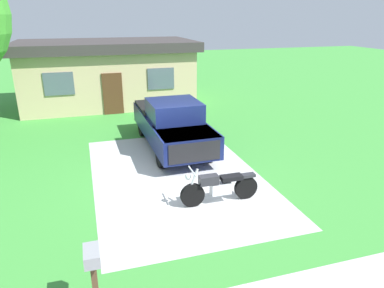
{
  "coord_description": "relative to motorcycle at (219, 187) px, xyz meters",
  "views": [
    {
      "loc": [
        -2.53,
        -10.04,
        4.86
      ],
      "look_at": [
        0.64,
        0.33,
        0.9
      ],
      "focal_mm": 33.29,
      "sensor_mm": 36.0,
      "label": 1
    }
  ],
  "objects": [
    {
      "name": "motorcycle",
      "position": [
        0.0,
        0.0,
        0.0
      ],
      "size": [
        2.21,
        0.7,
        1.09
      ],
      "color": "black",
      "rests_on": "ground"
    },
    {
      "name": "pickup_truck",
      "position": [
        -0.17,
        4.69,
        0.48
      ],
      "size": [
        2.09,
        5.66,
        1.9
      ],
      "color": "black",
      "rests_on": "ground"
    },
    {
      "name": "ground_plane",
      "position": [
        -0.7,
        1.99,
        -0.47
      ],
      "size": [
        80.0,
        80.0,
        0.0
      ],
      "primitive_type": "plane",
      "color": "#3C9038"
    },
    {
      "name": "neighbor_house",
      "position": [
        -1.87,
        12.75,
        1.32
      ],
      "size": [
        9.6,
        5.6,
        3.5
      ],
      "color": "tan",
      "rests_on": "ground"
    },
    {
      "name": "mailbox",
      "position": [
        -3.39,
        -2.95,
        0.51
      ],
      "size": [
        0.26,
        0.48,
        1.26
      ],
      "color": "#4C3823",
      "rests_on": "ground"
    },
    {
      "name": "driveway_pad",
      "position": [
        -0.7,
        1.99,
        -0.47
      ],
      "size": [
        5.15,
        8.04,
        0.01
      ],
      "primitive_type": "cube",
      "color": "#B8B8B8",
      "rests_on": "ground"
    }
  ]
}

